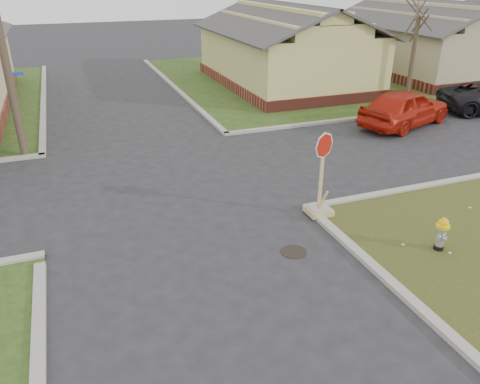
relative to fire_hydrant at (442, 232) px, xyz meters
name	(u,v)px	position (x,y,z in m)	size (l,w,h in m)	color
ground	(202,259)	(-5.54, 1.70, -0.53)	(120.00, 120.00, 0.00)	#262629
verge_far_right	(427,67)	(16.46, 19.70, -0.50)	(37.00, 19.00, 0.05)	#264418
curbs	(159,180)	(-5.54, 6.70, -0.53)	(80.00, 40.00, 0.12)	#A4A194
manhole	(294,252)	(-3.34, 1.20, -0.52)	(0.64, 0.64, 0.01)	black
side_house_yellow	(285,47)	(4.46, 18.20, 1.66)	(7.60, 11.60, 4.70)	maroon
side_house_tan	(423,39)	(14.46, 18.20, 1.66)	(7.60, 11.60, 4.70)	maroon
tree_mid_right	(412,61)	(8.46, 11.90, 1.62)	(0.22, 0.22, 4.20)	#3A2D21
fire_hydrant	(442,232)	(0.00, 0.00, 0.00)	(0.32, 0.32, 0.87)	black
stop_sign	(320,197)	(-1.83, 2.69, 0.04)	(0.68, 0.66, 2.39)	tan
red_sedan	(405,108)	(5.82, 8.80, 0.29)	(1.94, 4.81, 1.64)	red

